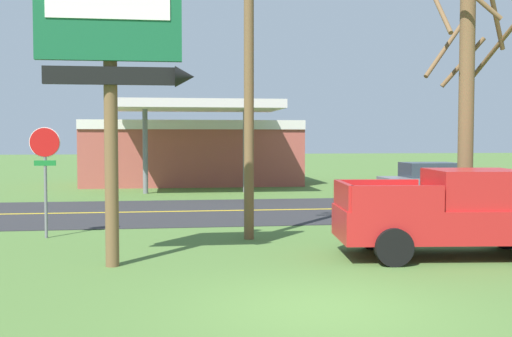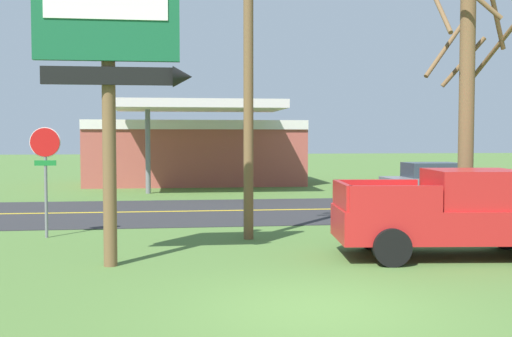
# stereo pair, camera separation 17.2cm
# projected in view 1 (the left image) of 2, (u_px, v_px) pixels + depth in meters

# --- Properties ---
(ground_plane) EXTENTS (180.00, 180.00, 0.00)m
(ground_plane) POSITION_uv_depth(u_px,v_px,m) (325.00, 309.00, 9.67)
(ground_plane) COLOR #4C7033
(road_asphalt) EXTENTS (140.00, 8.00, 0.02)m
(road_asphalt) POSITION_uv_depth(u_px,v_px,m) (238.00, 211.00, 22.54)
(road_asphalt) COLOR #2B2B2D
(road_asphalt) RESTS_ON ground
(road_centre_line) EXTENTS (126.00, 0.20, 0.01)m
(road_centre_line) POSITION_uv_depth(u_px,v_px,m) (238.00, 210.00, 22.53)
(road_centre_line) COLOR gold
(road_centre_line) RESTS_ON road_asphalt
(motel_sign) EXTENTS (3.17, 0.54, 6.94)m
(motel_sign) POSITION_uv_depth(u_px,v_px,m) (112.00, 35.00, 12.52)
(motel_sign) COLOR brown
(motel_sign) RESTS_ON ground
(stop_sign) EXTENTS (0.80, 0.08, 2.95)m
(stop_sign) POSITION_uv_depth(u_px,v_px,m) (45.00, 162.00, 16.39)
(stop_sign) COLOR slate
(stop_sign) RESTS_ON ground
(utility_pole) EXTENTS (1.62, 0.26, 8.14)m
(utility_pole) POSITION_uv_depth(u_px,v_px,m) (249.00, 74.00, 16.13)
(utility_pole) COLOR brown
(utility_pole) RESTS_ON ground
(bare_tree) EXTENTS (2.11, 2.11, 7.01)m
(bare_tree) POSITION_uv_depth(u_px,v_px,m) (467.00, 97.00, 16.36)
(bare_tree) COLOR brown
(bare_tree) RESTS_ON ground
(gas_station) EXTENTS (12.00, 11.50, 4.40)m
(gas_station) POSITION_uv_depth(u_px,v_px,m) (192.00, 150.00, 35.32)
(gas_station) COLOR #A84C42
(gas_station) RESTS_ON ground
(pickup_red_parked_on_lawn) EXTENTS (5.37, 2.62, 1.96)m
(pickup_red_parked_on_lawn) POSITION_uv_depth(u_px,v_px,m) (457.00, 214.00, 13.89)
(pickup_red_parked_on_lawn) COLOR red
(pickup_red_parked_on_lawn) RESTS_ON ground
(car_grey_far_lane) EXTENTS (4.20, 2.00, 1.64)m
(car_grey_far_lane) POSITION_uv_depth(u_px,v_px,m) (431.00, 182.00, 25.58)
(car_grey_far_lane) COLOR slate
(car_grey_far_lane) RESTS_ON ground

